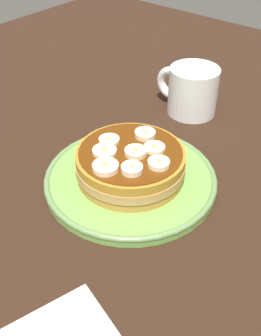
{
  "coord_description": "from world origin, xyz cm",
  "views": [
    {
      "loc": [
        -28.58,
        34.54,
        38.14
      ],
      "look_at": [
        0.0,
        0.0,
        2.7
      ],
      "focal_mm": 43.68,
      "sensor_mm": 36.0,
      "label": 1
    }
  ],
  "objects_px": {
    "plate": "(130,178)",
    "banana_slice_5": "(158,164)",
    "banana_slice_1": "(132,169)",
    "banana_slice_3": "(111,139)",
    "banana_slice_2": "(154,148)",
    "coffee_mug": "(191,90)",
    "banana_slice_0": "(134,154)",
    "banana_slice_6": "(108,168)",
    "pancake_stack": "(129,162)",
    "banana_slice_7": "(145,134)",
    "banana_slice_4": "(105,151)"
  },
  "relations": [
    {
      "from": "banana_slice_0",
      "to": "banana_slice_6",
      "type": "bearing_deg",
      "value": 83.61
    },
    {
      "from": "banana_slice_0",
      "to": "banana_slice_2",
      "type": "xyz_separation_m",
      "value": [
        -0.01,
        -0.03,
        -0.0
      ]
    },
    {
      "from": "plate",
      "to": "banana_slice_3",
      "type": "bearing_deg",
      "value": -7.12
    },
    {
      "from": "banana_slice_5",
      "to": "coffee_mug",
      "type": "distance_m",
      "value": 0.25
    },
    {
      "from": "banana_slice_4",
      "to": "banana_slice_6",
      "type": "xyz_separation_m",
      "value": [
        -0.03,
        0.03,
        0.0
      ]
    },
    {
      "from": "banana_slice_3",
      "to": "banana_slice_7",
      "type": "relative_size",
      "value": 0.97
    },
    {
      "from": "plate",
      "to": "banana_slice_2",
      "type": "height_order",
      "value": "banana_slice_2"
    },
    {
      "from": "banana_slice_2",
      "to": "banana_slice_3",
      "type": "relative_size",
      "value": 1.02
    },
    {
      "from": "banana_slice_3",
      "to": "banana_slice_7",
      "type": "height_order",
      "value": "banana_slice_7"
    },
    {
      "from": "banana_slice_2",
      "to": "coffee_mug",
      "type": "relative_size",
      "value": 0.25
    },
    {
      "from": "banana_slice_0",
      "to": "banana_slice_1",
      "type": "bearing_deg",
      "value": 125.48
    },
    {
      "from": "pancake_stack",
      "to": "banana_slice_7",
      "type": "bearing_deg",
      "value": -83.51
    },
    {
      "from": "plate",
      "to": "banana_slice_2",
      "type": "relative_size",
      "value": 8.25
    },
    {
      "from": "banana_slice_1",
      "to": "banana_slice_3",
      "type": "xyz_separation_m",
      "value": [
        0.07,
        -0.04,
        -0.0
      ]
    },
    {
      "from": "banana_slice_2",
      "to": "banana_slice_3",
      "type": "height_order",
      "value": "same"
    },
    {
      "from": "banana_slice_0",
      "to": "banana_slice_6",
      "type": "relative_size",
      "value": 0.88
    },
    {
      "from": "banana_slice_3",
      "to": "banana_slice_4",
      "type": "xyz_separation_m",
      "value": [
        -0.01,
        0.03,
        0.0
      ]
    },
    {
      "from": "banana_slice_1",
      "to": "banana_slice_4",
      "type": "relative_size",
      "value": 0.85
    },
    {
      "from": "coffee_mug",
      "to": "pancake_stack",
      "type": "bearing_deg",
      "value": 101.01
    },
    {
      "from": "banana_slice_1",
      "to": "banana_slice_5",
      "type": "relative_size",
      "value": 0.97
    },
    {
      "from": "pancake_stack",
      "to": "banana_slice_1",
      "type": "distance_m",
      "value": 0.05
    },
    {
      "from": "banana_slice_0",
      "to": "banana_slice_5",
      "type": "distance_m",
      "value": 0.04
    },
    {
      "from": "banana_slice_2",
      "to": "coffee_mug",
      "type": "distance_m",
      "value": 0.21
    },
    {
      "from": "banana_slice_5",
      "to": "coffee_mug",
      "type": "relative_size",
      "value": 0.24
    },
    {
      "from": "banana_slice_6",
      "to": "banana_slice_0",
      "type": "bearing_deg",
      "value": -96.39
    },
    {
      "from": "banana_slice_0",
      "to": "banana_slice_2",
      "type": "relative_size",
      "value": 1.01
    },
    {
      "from": "plate",
      "to": "banana_slice_7",
      "type": "relative_size",
      "value": 8.15
    },
    {
      "from": "banana_slice_0",
      "to": "banana_slice_4",
      "type": "relative_size",
      "value": 0.91
    },
    {
      "from": "banana_slice_1",
      "to": "banana_slice_3",
      "type": "relative_size",
      "value": 0.96
    },
    {
      "from": "banana_slice_0",
      "to": "banana_slice_7",
      "type": "height_order",
      "value": "same"
    },
    {
      "from": "banana_slice_3",
      "to": "banana_slice_6",
      "type": "xyz_separation_m",
      "value": [
        -0.04,
        0.05,
        0.0
      ]
    },
    {
      "from": "pancake_stack",
      "to": "coffee_mug",
      "type": "relative_size",
      "value": 1.32
    },
    {
      "from": "banana_slice_1",
      "to": "banana_slice_0",
      "type": "bearing_deg",
      "value": -54.52
    },
    {
      "from": "banana_slice_2",
      "to": "banana_slice_6",
      "type": "distance_m",
      "value": 0.08
    },
    {
      "from": "banana_slice_2",
      "to": "coffee_mug",
      "type": "xyz_separation_m",
      "value": [
        0.07,
        -0.2,
        -0.01
      ]
    },
    {
      "from": "banana_slice_3",
      "to": "banana_slice_4",
      "type": "distance_m",
      "value": 0.03
    },
    {
      "from": "pancake_stack",
      "to": "coffee_mug",
      "type": "distance_m",
      "value": 0.23
    },
    {
      "from": "banana_slice_4",
      "to": "banana_slice_3",
      "type": "bearing_deg",
      "value": -65.46
    },
    {
      "from": "coffee_mug",
      "to": "banana_slice_1",
      "type": "bearing_deg",
      "value": 106.36
    },
    {
      "from": "banana_slice_1",
      "to": "banana_slice_4",
      "type": "distance_m",
      "value": 0.05
    },
    {
      "from": "plate",
      "to": "banana_slice_5",
      "type": "distance_m",
      "value": 0.07
    },
    {
      "from": "plate",
      "to": "pancake_stack",
      "type": "relative_size",
      "value": 1.55
    },
    {
      "from": "banana_slice_0",
      "to": "banana_slice_7",
      "type": "bearing_deg",
      "value": -70.02
    },
    {
      "from": "plate",
      "to": "coffee_mug",
      "type": "bearing_deg",
      "value": -78.24
    },
    {
      "from": "plate",
      "to": "banana_slice_4",
      "type": "distance_m",
      "value": 0.06
    },
    {
      "from": "pancake_stack",
      "to": "banana_slice_1",
      "type": "height_order",
      "value": "banana_slice_1"
    },
    {
      "from": "banana_slice_3",
      "to": "coffee_mug",
      "type": "xyz_separation_m",
      "value": [
        0.01,
        -0.22,
        -0.01
      ]
    },
    {
      "from": "banana_slice_3",
      "to": "banana_slice_7",
      "type": "bearing_deg",
      "value": -129.5
    },
    {
      "from": "pancake_stack",
      "to": "banana_slice_6",
      "type": "xyz_separation_m",
      "value": [
        -0.01,
        0.05,
        0.02
      ]
    },
    {
      "from": "pancake_stack",
      "to": "banana_slice_0",
      "type": "height_order",
      "value": "banana_slice_0"
    }
  ]
}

